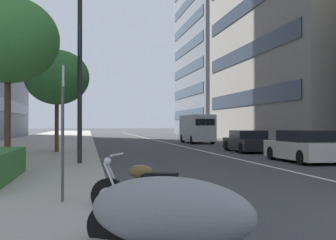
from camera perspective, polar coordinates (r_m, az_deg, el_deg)
name	(u,v)px	position (r m, az deg, el deg)	size (l,w,h in m)	color
sidewalk_right_plaza	(37,145)	(35.80, -16.14, -3.07)	(160.00, 8.66, 0.15)	#A39E93
lane_centre_stripe	(167,143)	(41.19, -0.15, -2.86)	(110.00, 0.16, 0.01)	silver
motorcycle_second_in_row	(168,213)	(5.75, 0.05, -11.58)	(1.82, 2.26, 1.00)	gray
motorcycle_by_sign_pole	(149,192)	(8.25, -2.43, -9.05)	(1.04, 2.09, 1.11)	black
car_approaching_light	(303,147)	(20.83, 16.56, -3.26)	(4.43, 1.92, 1.39)	beige
car_lead_in_lane	(248,142)	(27.80, 9.96, -2.70)	(4.75, 2.04, 1.30)	black
delivery_van_ahead	(197,128)	(40.54, 3.64, -1.02)	(5.65, 2.08, 2.49)	#B7B7BC
parking_sign_by_curb	(63,119)	(9.05, -13.03, 0.14)	(0.32, 0.06, 2.68)	#47494C
street_lamp_with_banners	(89,20)	(18.36, -9.85, 12.19)	(1.26, 2.69, 9.45)	#232326
street_tree_by_lamp_post	(8,40)	(17.07, -19.41, 9.42)	(3.56, 3.56, 5.97)	#473323
street_tree_near_plaza_corner	(57,77)	(25.72, -13.75, 5.20)	(3.53, 3.53, 5.58)	#473323
office_tower_mid_left	(246,9)	(77.28, 9.76, 13.58)	(22.85, 19.67, 41.07)	slate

